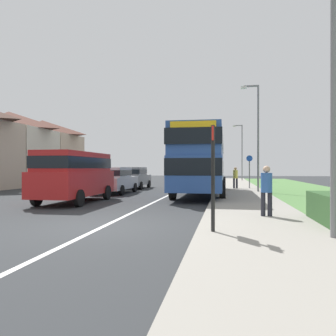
{
  "coord_description": "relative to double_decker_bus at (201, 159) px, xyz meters",
  "views": [
    {
      "loc": [
        3.29,
        -8.58,
        1.6
      ],
      "look_at": [
        0.76,
        5.99,
        1.6
      ],
      "focal_mm": 35.44,
      "sensor_mm": 36.0,
      "label": 1
    }
  ],
  "objects": [
    {
      "name": "bus_stop_sign",
      "position": [
        1.1,
        -11.66,
        -0.6
      ],
      "size": [
        0.09,
        0.52,
        2.6
      ],
      "color": "black",
      "rests_on": "ground_plane"
    },
    {
      "name": "parked_car_silver",
      "position": [
        -5.43,
        0.4,
        -1.24
      ],
      "size": [
        1.9,
        4.53,
        1.63
      ],
      "color": "#B7B7BC",
      "rests_on": "ground_plane"
    },
    {
      "name": "cycle_route_sign",
      "position": [
        3.12,
        5.3,
        -0.71
      ],
      "size": [
        0.44,
        0.08,
        2.52
      ],
      "color": "slate",
      "rests_on": "ground_plane"
    },
    {
      "name": "pedestrian_at_stop",
      "position": [
        2.64,
        -8.91,
        -1.17
      ],
      "size": [
        0.34,
        0.34,
        1.67
      ],
      "color": "#23232D",
      "rests_on": "ground_plane"
    },
    {
      "name": "lane_marking_centre",
      "position": [
        -1.9,
        -2.88,
        -2.14
      ],
      "size": [
        0.14,
        60.0,
        0.01
      ],
      "primitive_type": "cube",
      "color": "silver",
      "rests_on": "ground_plane"
    },
    {
      "name": "parked_car_grey",
      "position": [
        -5.61,
        5.5,
        -1.23
      ],
      "size": [
        1.87,
        4.25,
        1.66
      ],
      "color": "slate",
      "rests_on": "ground_plane"
    },
    {
      "name": "parked_van_red",
      "position": [
        -5.48,
        -5.1,
        -0.77
      ],
      "size": [
        2.11,
        5.22,
        2.32
      ],
      "color": "#B21E1E",
      "rests_on": "ground_plane"
    },
    {
      "name": "ground_plane",
      "position": [
        -1.9,
        -10.88,
        -2.14
      ],
      "size": [
        120.0,
        120.0,
        0.0
      ],
      "primitive_type": "plane",
      "color": "#2D3033"
    },
    {
      "name": "street_lamp_near",
      "position": [
        3.56,
        -11.91,
        2.43
      ],
      "size": [
        1.14,
        0.2,
        8.02
      ],
      "color": "slate",
      "rests_on": "ground_plane"
    },
    {
      "name": "double_decker_bus",
      "position": [
        0.0,
        0.0,
        0.0
      ],
      "size": [
        2.8,
        10.42,
        3.7
      ],
      "color": "#284C93",
      "rests_on": "ground_plane"
    },
    {
      "name": "street_lamp_mid",
      "position": [
        3.32,
        2.12,
        1.82
      ],
      "size": [
        1.14,
        0.2,
        6.84
      ],
      "color": "slate",
      "rests_on": "ground_plane"
    },
    {
      "name": "street_lamp_far",
      "position": [
        3.24,
        21.13,
        1.78
      ],
      "size": [
        1.14,
        0.2,
        6.76
      ],
      "color": "slate",
      "rests_on": "ground_plane"
    },
    {
      "name": "pedestrian_walking_away",
      "position": [
        2.11,
        4.99,
        -1.17
      ],
      "size": [
        0.34,
        0.34,
        1.67
      ],
      "color": "#23232D",
      "rests_on": "ground_plane"
    },
    {
      "name": "pavement_near_side",
      "position": [
        2.3,
        -4.88,
        -2.08
      ],
      "size": [
        3.2,
        68.0,
        0.12
      ],
      "primitive_type": "cube",
      "color": "gray",
      "rests_on": "ground_plane"
    }
  ]
}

